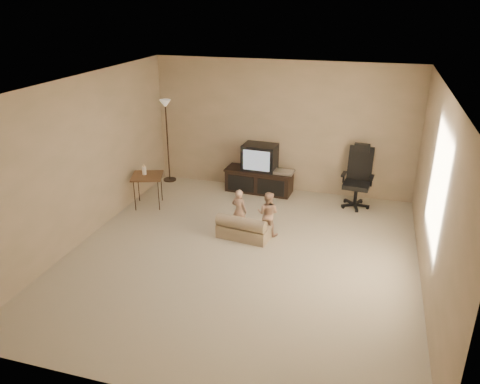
# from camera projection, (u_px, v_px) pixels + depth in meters

# --- Properties ---
(floor) EXTENTS (5.50, 5.50, 0.00)m
(floor) POSITION_uv_depth(u_px,v_px,m) (242.00, 256.00, 6.90)
(floor) COLOR #B9AE93
(floor) RESTS_ON ground
(room_shell) EXTENTS (5.50, 5.50, 5.50)m
(room_shell) POSITION_uv_depth(u_px,v_px,m) (242.00, 158.00, 6.32)
(room_shell) COLOR white
(room_shell) RESTS_ON floor
(tv_stand) EXTENTS (1.35, 0.56, 0.95)m
(tv_stand) POSITION_uv_depth(u_px,v_px,m) (260.00, 172.00, 9.05)
(tv_stand) COLOR black
(tv_stand) RESTS_ON floor
(office_chair) EXTENTS (0.57, 0.60, 1.14)m
(office_chair) POSITION_uv_depth(u_px,v_px,m) (357.00, 185.00, 8.42)
(office_chair) COLOR black
(office_chair) RESTS_ON floor
(side_table) EXTENTS (0.67, 0.67, 0.79)m
(side_table) POSITION_uv_depth(u_px,v_px,m) (147.00, 176.00, 8.37)
(side_table) COLOR brown
(side_table) RESTS_ON floor
(floor_lamp) EXTENTS (0.26, 0.26, 1.68)m
(floor_lamp) POSITION_uv_depth(u_px,v_px,m) (166.00, 123.00, 9.29)
(floor_lamp) COLOR black
(floor_lamp) RESTS_ON floor
(child_sofa) EXTENTS (0.87, 0.56, 0.40)m
(child_sofa) POSITION_uv_depth(u_px,v_px,m) (244.00, 228.00, 7.36)
(child_sofa) COLOR tan
(child_sofa) RESTS_ON floor
(toddler_left) EXTENTS (0.31, 0.26, 0.73)m
(toddler_left) POSITION_uv_depth(u_px,v_px,m) (239.00, 211.00, 7.50)
(toddler_left) COLOR tan
(toddler_left) RESTS_ON floor
(toddler_right) EXTENTS (0.37, 0.23, 0.73)m
(toddler_right) POSITION_uv_depth(u_px,v_px,m) (268.00, 214.00, 7.39)
(toddler_right) COLOR tan
(toddler_right) RESTS_ON floor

